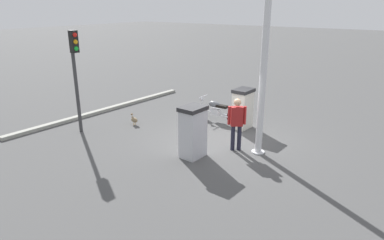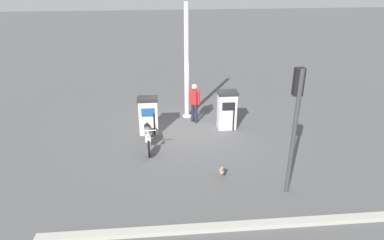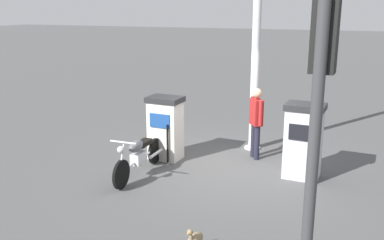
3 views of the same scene
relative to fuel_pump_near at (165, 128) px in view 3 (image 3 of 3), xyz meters
name	(u,v)px [view 3 (image 3 of 3)]	position (x,y,z in m)	size (l,w,h in m)	color
ground_plane	(230,167)	(-0.03, 1.56, -0.75)	(120.00, 120.00, 0.00)	#4C4C4C
fuel_pump_near	(165,128)	(0.00, 0.00, 0.00)	(0.64, 0.80, 1.47)	silver
fuel_pump_far	(303,141)	(0.00, 3.11, 0.05)	(0.67, 0.81, 1.57)	silver
motorcycle_near_pump	(138,155)	(1.18, -0.07, -0.29)	(2.10, 0.56, 0.93)	black
attendant_person	(256,119)	(-0.81, 1.93, 0.21)	(0.51, 0.41, 1.66)	#1E1E2D
wandering_duck	(195,239)	(3.47, 2.10, -0.55)	(0.42, 0.23, 0.43)	#847051
roadside_traffic_light	(318,114)	(4.42, 3.75, 1.68)	(0.38, 0.25, 3.55)	#38383A
canopy_support_pole	(256,56)	(-1.47, 1.70, 1.57)	(0.40, 0.40, 4.80)	silver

